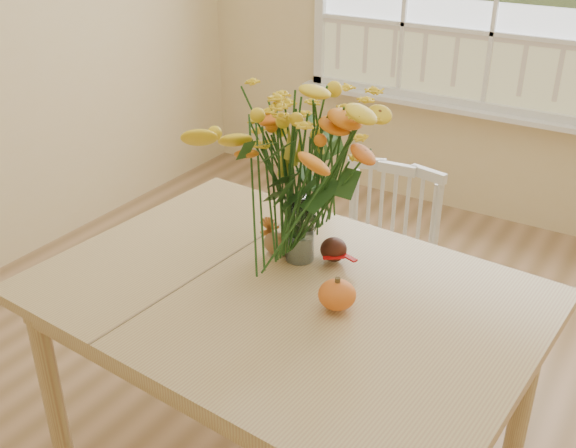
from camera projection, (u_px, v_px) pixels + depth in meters
The scene contains 7 objects.
floor at pixel (288, 420), 2.72m from camera, with size 4.00×4.50×0.01m, color olive.
dining_table at pixel (285, 314), 2.13m from camera, with size 1.58×1.18×0.81m.
windsor_chair at pixel (383, 261), 2.85m from camera, with size 0.45×0.43×0.89m.
flower_vase at pixel (300, 168), 2.11m from camera, with size 0.46×0.46×0.54m.
pumpkin at pixel (337, 296), 1.98m from camera, with size 0.11×0.11×0.09m, color orange.
turkey_figurine at pixel (277, 244), 2.25m from camera, with size 0.10×0.08×0.12m.
dark_gourd at pixel (334, 251), 2.23m from camera, with size 0.12×0.09×0.08m.
Camera 1 is at (1.09, -1.74, 1.95)m, focal length 42.00 mm.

